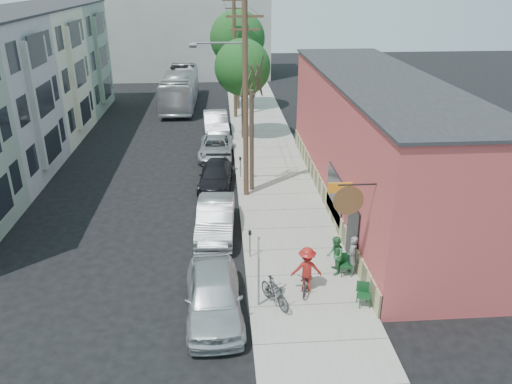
{
  "coord_description": "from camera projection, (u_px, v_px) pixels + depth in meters",
  "views": [
    {
      "loc": [
        1.16,
        -18.79,
        11.17
      ],
      "look_at": [
        2.78,
        3.26,
        1.5
      ],
      "focal_mm": 35.0,
      "sensor_mm": 36.0,
      "label": 1
    }
  ],
  "objects": [
    {
      "name": "cyclist",
      "position": [
        307.0,
        269.0,
        18.65
      ],
      "size": [
        1.18,
        0.7,
        1.8
      ],
      "primitive_type": "imported",
      "rotation": [
        0.0,
        0.0,
        3.11
      ],
      "color": "maroon",
      "rests_on": "sidewalk"
    },
    {
      "name": "car_2",
      "position": [
        216.0,
        176.0,
        28.36
      ],
      "size": [
        2.17,
        4.57,
        1.29
      ],
      "primitive_type": "imported",
      "rotation": [
        0.0,
        0.0,
        -0.09
      ],
      "color": "black",
      "rests_on": "ground"
    },
    {
      "name": "apartment_row",
      "position": [
        15.0,
        88.0,
        31.76
      ],
      "size": [
        6.3,
        32.0,
        9.0
      ],
      "color": "gray",
      "rests_on": "ground"
    },
    {
      "name": "patron_green",
      "position": [
        335.0,
        255.0,
        19.74
      ],
      "size": [
        0.69,
        0.84,
        1.61
      ],
      "primitive_type": "imported",
      "rotation": [
        0.0,
        0.0,
        -1.68
      ],
      "color": "#2E753F",
      "rests_on": "sidewalk"
    },
    {
      "name": "cyclist_bike",
      "position": [
        306.0,
        279.0,
        18.83
      ],
      "size": [
        1.0,
        1.77,
        0.88
      ],
      "primitive_type": "imported",
      "rotation": [
        0.0,
        0.0,
        -0.26
      ],
      "color": "black",
      "rests_on": "sidewalk"
    },
    {
      "name": "patio_chair_a",
      "position": [
        346.0,
        265.0,
        19.77
      ],
      "size": [
        0.54,
        0.54,
        0.88
      ],
      "primitive_type": null,
      "rotation": [
        0.0,
        0.0,
        0.07
      ],
      "color": "#113D1C",
      "rests_on": "sidewalk"
    },
    {
      "name": "tree_leafy_mid",
      "position": [
        243.0,
        68.0,
        34.69
      ],
      "size": [
        3.93,
        3.93,
        7.04
      ],
      "color": "#44392C",
      "rests_on": "sidewalk"
    },
    {
      "name": "tree_leafy_far",
      "position": [
        237.0,
        38.0,
        42.19
      ],
      "size": [
        4.67,
        4.67,
        8.38
      ],
      "color": "#44392C",
      "rests_on": "sidewalk"
    },
    {
      "name": "parking_meter_far",
      "position": [
        240.0,
        164.0,
        29.22
      ],
      "size": [
        0.14,
        0.14,
        1.24
      ],
      "color": "slate",
      "rests_on": "sidewalk"
    },
    {
      "name": "sidewalk",
      "position": [
        270.0,
        163.0,
        31.87
      ],
      "size": [
        4.5,
        58.0,
        0.15
      ],
      "primitive_type": "cube",
      "color": "#A8A79B",
      "rests_on": "ground"
    },
    {
      "name": "car_1",
      "position": [
        216.0,
        219.0,
        23.11
      ],
      "size": [
        1.89,
        4.82,
        1.56
      ],
      "primitive_type": "imported",
      "rotation": [
        0.0,
        0.0,
        -0.05
      ],
      "color": "#9CA1A4",
      "rests_on": "ground"
    },
    {
      "name": "parking_meter_near",
      "position": [
        250.0,
        239.0,
        20.88
      ],
      "size": [
        0.14,
        0.14,
        1.24
      ],
      "color": "slate",
      "rests_on": "sidewalk"
    },
    {
      "name": "patio_chair_b",
      "position": [
        364.0,
        295.0,
        17.92
      ],
      "size": [
        0.63,
        0.63,
        0.88
      ],
      "primitive_type": null,
      "rotation": [
        0.0,
        0.0,
        -0.31
      ],
      "color": "#113D1C",
      "rests_on": "sidewalk"
    },
    {
      "name": "ground",
      "position": [
        198.0,
        256.0,
        21.57
      ],
      "size": [
        120.0,
        120.0,
        0.0
      ],
      "primitive_type": "plane",
      "color": "black"
    },
    {
      "name": "sign_post",
      "position": [
        259.0,
        265.0,
        17.45
      ],
      "size": [
        0.07,
        0.45,
        2.8
      ],
      "color": "slate",
      "rests_on": "sidewalk"
    },
    {
      "name": "utility_pole_near",
      "position": [
        244.0,
        99.0,
        25.11
      ],
      "size": [
        3.57,
        0.28,
        10.0
      ],
      "color": "#503A28",
      "rests_on": "sidewalk"
    },
    {
      "name": "tree_bare",
      "position": [
        252.0,
        142.0,
        26.75
      ],
      "size": [
        0.24,
        0.24,
        5.56
      ],
      "color": "#44392C",
      "rests_on": "sidewalk"
    },
    {
      "name": "end_cap_building",
      "position": [
        190.0,
        23.0,
        57.41
      ],
      "size": [
        18.0,
        8.0,
        12.0
      ],
      "primitive_type": "cube",
      "color": "#A3A39E",
      "rests_on": "ground"
    },
    {
      "name": "parked_bike_a",
      "position": [
        275.0,
        292.0,
        17.94
      ],
      "size": [
        1.26,
        1.77,
        1.05
      ],
      "primitive_type": "imported",
      "rotation": [
        0.0,
        0.0,
        0.49
      ],
      "color": "black",
      "rests_on": "sidewalk"
    },
    {
      "name": "parked_bike_b",
      "position": [
        273.0,
        286.0,
        18.48
      ],
      "size": [
        0.63,
        1.59,
        0.82
      ],
      "primitive_type": "imported",
      "rotation": [
        0.0,
        0.0,
        0.05
      ],
      "color": "slate",
      "rests_on": "sidewalk"
    },
    {
      "name": "utility_pole_far",
      "position": [
        235.0,
        53.0,
        40.01
      ],
      "size": [
        1.8,
        0.28,
        10.0
      ],
      "color": "#503A28",
      "rests_on": "sidewalk"
    },
    {
      "name": "cafe_building",
      "position": [
        375.0,
        143.0,
        25.41
      ],
      "size": [
        6.6,
        20.2,
        6.61
      ],
      "color": "#BA4546",
      "rests_on": "ground"
    },
    {
      "name": "car_4",
      "position": [
        216.0,
        123.0,
        37.77
      ],
      "size": [
        2.03,
        5.11,
        1.65
      ],
      "primitive_type": "imported",
      "rotation": [
        0.0,
        0.0,
        0.06
      ],
      "color": "#A7A9AF",
      "rests_on": "ground"
    },
    {
      "name": "car_3",
      "position": [
        216.0,
        148.0,
        32.96
      ],
      "size": [
        2.41,
        4.77,
        1.29
      ],
      "primitive_type": "imported",
      "rotation": [
        0.0,
        0.0,
        -0.06
      ],
      "color": "#B4B9BD",
      "rests_on": "ground"
    },
    {
      "name": "car_0",
      "position": [
        214.0,
        295.0,
        17.51
      ],
      "size": [
        2.17,
        4.96,
        1.66
      ],
      "primitive_type": "imported",
      "rotation": [
        0.0,
        0.0,
        0.04
      ],
      "color": "silver",
      "rests_on": "ground"
    },
    {
      "name": "bus",
      "position": [
        180.0,
        88.0,
        45.7
      ],
      "size": [
        2.92,
        11.49,
        3.19
      ],
      "primitive_type": "imported",
      "rotation": [
        0.0,
        0.0,
        -0.02
      ],
      "color": "silver",
      "rests_on": "ground"
    },
    {
      "name": "patron_grey",
      "position": [
        352.0,
        256.0,
        19.7
      ],
      "size": [
        0.43,
        0.62,
        1.65
      ],
      "primitive_type": "imported",
      "rotation": [
        0.0,
        0.0,
        -1.52
      ],
      "color": "gray",
      "rests_on": "sidewalk"
    }
  ]
}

